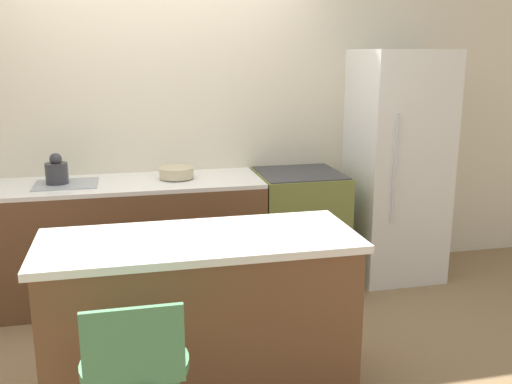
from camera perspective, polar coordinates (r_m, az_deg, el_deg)
name	(u,v)px	position (r m, az deg, el deg)	size (l,w,h in m)	color
ground_plane	(170,312)	(4.24, -8.59, -11.75)	(14.00, 14.00, 0.00)	#8E704C
wall_back	(157,120)	(4.57, -9.90, 7.08)	(8.00, 0.06, 2.60)	beige
back_counter	(122,241)	(4.39, -13.26, -4.75)	(2.08, 0.66, 0.91)	brown
kitchen_island	(201,317)	(3.11, -5.53, -12.33)	(1.64, 0.67, 0.90)	brown
oven_range	(299,228)	(4.58, 4.30, -3.60)	(0.66, 0.67, 0.91)	olive
refrigerator	(396,166)	(4.77, 13.86, 2.54)	(0.68, 0.69, 1.84)	silver
kettle	(57,171)	(4.30, -19.31, 1.98)	(0.16, 0.16, 0.22)	#333338
mixing_bowl	(177,173)	(4.30, -7.95, 1.93)	(0.26, 0.26, 0.08)	#C1B28E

